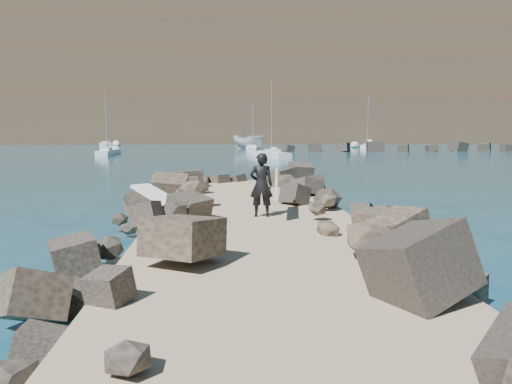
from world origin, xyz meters
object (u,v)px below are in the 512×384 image
sailboat_c (272,155)px  surfer_with_board (263,185)px  surfboard_resting (162,202)px  boat_imported (249,142)px

sailboat_c → surfer_with_board: bearing=-96.3°
surfboard_resting → boat_imported: 65.41m
sailboat_c → boat_imported: bearing=92.7°
surfboard_resting → boat_imported: size_ratio=0.43×
surfboard_resting → surfer_with_board: 3.08m
surfer_with_board → sailboat_c: size_ratio=0.27×
surfboard_resting → surfer_with_board: size_ratio=1.12×
surfboard_resting → surfer_with_board: (3.03, -0.14, 0.52)m
surfboard_resting → sailboat_c: bearing=42.1°
surfboard_resting → boat_imported: (6.38, 65.09, 0.15)m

